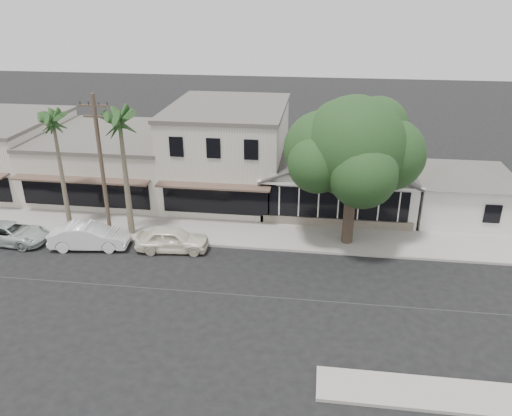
# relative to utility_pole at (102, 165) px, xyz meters

# --- Properties ---
(ground) EXTENTS (140.00, 140.00, 0.00)m
(ground) POSITION_rel_utility_pole_xyz_m (9.00, -5.20, -4.79)
(ground) COLOR black
(ground) RESTS_ON ground
(sidewalk_north) EXTENTS (90.00, 3.50, 0.15)m
(sidewalk_north) POSITION_rel_utility_pole_xyz_m (1.00, 1.55, -4.71)
(sidewalk_north) COLOR #9E9991
(sidewalk_north) RESTS_ON ground
(corner_shop) EXTENTS (10.40, 8.60, 5.10)m
(corner_shop) POSITION_rel_utility_pole_xyz_m (14.00, 7.27, -2.17)
(corner_shop) COLOR silver
(corner_shop) RESTS_ON ground
(side_cottage) EXTENTS (6.00, 6.00, 3.00)m
(side_cottage) POSITION_rel_utility_pole_xyz_m (22.20, 6.30, -3.29)
(side_cottage) COLOR silver
(side_cottage) RESTS_ON ground
(row_building_near) EXTENTS (8.00, 10.00, 6.50)m
(row_building_near) POSITION_rel_utility_pole_xyz_m (6.00, 8.30, -1.54)
(row_building_near) COLOR silver
(row_building_near) RESTS_ON ground
(row_building_midnear) EXTENTS (10.00, 10.00, 4.20)m
(row_building_midnear) POSITION_rel_utility_pole_xyz_m (-3.00, 8.30, -2.69)
(row_building_midnear) COLOR beige
(row_building_midnear) RESTS_ON ground
(utility_pole) EXTENTS (1.80, 0.24, 9.00)m
(utility_pole) POSITION_rel_utility_pole_xyz_m (0.00, 0.00, 0.00)
(utility_pole) COLOR brown
(utility_pole) RESTS_ON ground
(car_0) EXTENTS (4.43, 2.10, 1.46)m
(car_0) POSITION_rel_utility_pole_xyz_m (4.28, -0.99, -4.06)
(car_0) COLOR white
(car_0) RESTS_ON ground
(car_1) EXTENTS (4.79, 2.18, 1.52)m
(car_1) POSITION_rel_utility_pole_xyz_m (-0.72, -1.33, -4.03)
(car_1) COLOR white
(car_1) RESTS_ON ground
(car_2) EXTENTS (4.65, 2.37, 1.26)m
(car_2) POSITION_rel_utility_pole_xyz_m (-5.72, -1.34, -4.16)
(car_2) COLOR #B3C1BA
(car_2) RESTS_ON ground
(shade_tree) EXTENTS (8.14, 7.36, 9.03)m
(shade_tree) POSITION_rel_utility_pole_xyz_m (14.50, 1.47, 1.16)
(shade_tree) COLOR #4F3D30
(shade_tree) RESTS_ON ground
(palm_east) EXTENTS (3.21, 3.21, 8.57)m
(palm_east) POSITION_rel_utility_pole_xyz_m (1.15, 0.60, 2.54)
(palm_east) COLOR #726651
(palm_east) RESTS_ON ground
(palm_mid) EXTENTS (2.43, 2.43, 8.14)m
(palm_mid) POSITION_rel_utility_pole_xyz_m (-3.10, 0.87, 2.23)
(palm_mid) COLOR #726651
(palm_mid) RESTS_ON ground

